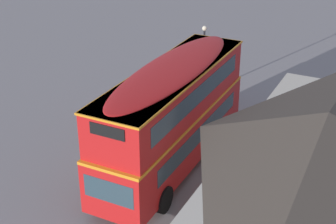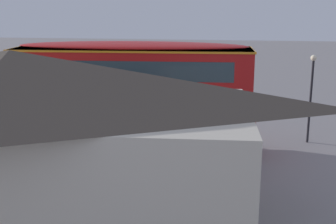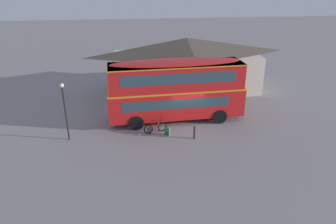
# 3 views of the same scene
# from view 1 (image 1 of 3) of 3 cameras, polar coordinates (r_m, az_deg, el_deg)

# --- Properties ---
(ground_plane) EXTENTS (120.00, 120.00, 0.00)m
(ground_plane) POSITION_cam_1_polar(r_m,az_deg,el_deg) (22.30, -2.22, -6.44)
(ground_plane) COLOR gray
(double_decker_bus) EXTENTS (10.40, 3.10, 4.79)m
(double_decker_bus) POSITION_cam_1_polar(r_m,az_deg,el_deg) (21.24, 0.54, -0.00)
(double_decker_bus) COLOR black
(double_decker_bus) RESTS_ON ground
(touring_bicycle) EXTENTS (1.70, 0.69, 1.05)m
(touring_bicycle) POSITION_cam_1_polar(r_m,az_deg,el_deg) (24.58, -1.50, -2.11)
(touring_bicycle) COLOR black
(touring_bicycle) RESTS_ON ground
(backpack_on_ground) EXTENTS (0.41, 0.40, 0.58)m
(backpack_on_ground) POSITION_cam_1_polar(r_m,az_deg,el_deg) (24.17, -3.50, -2.87)
(backpack_on_ground) COLOR #386642
(backpack_on_ground) RESTS_ON ground
(water_bottle_blue_sports) EXTENTS (0.07, 0.07, 0.21)m
(water_bottle_blue_sports) POSITION_cam_1_polar(r_m,az_deg,el_deg) (24.62, -3.08, -2.81)
(water_bottle_blue_sports) COLOR #338CBF
(water_bottle_blue_sports) RESTS_ON ground
(water_bottle_green_metal) EXTENTS (0.07, 0.07, 0.21)m
(water_bottle_green_metal) POSITION_cam_1_polar(r_m,az_deg,el_deg) (25.73, -0.80, -1.42)
(water_bottle_green_metal) COLOR green
(water_bottle_green_metal) RESTS_ON ground
(pub_building) EXTENTS (14.03, 6.94, 5.10)m
(pub_building) POSITION_cam_1_polar(r_m,az_deg,el_deg) (17.64, 16.81, -7.32)
(pub_building) COLOR beige
(pub_building) RESTS_ON ground
(street_lamp) EXTENTS (0.28, 0.28, 4.10)m
(street_lamp) POSITION_cam_1_polar(r_m,az_deg,el_deg) (28.67, 4.11, 6.87)
(street_lamp) COLOR black
(street_lamp) RESTS_ON ground
(kerb_bollard) EXTENTS (0.16, 0.16, 0.97)m
(kerb_bollard) POSITION_cam_1_polar(r_m,az_deg,el_deg) (23.21, -7.53, -3.81)
(kerb_bollard) COLOR #333338
(kerb_bollard) RESTS_ON ground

